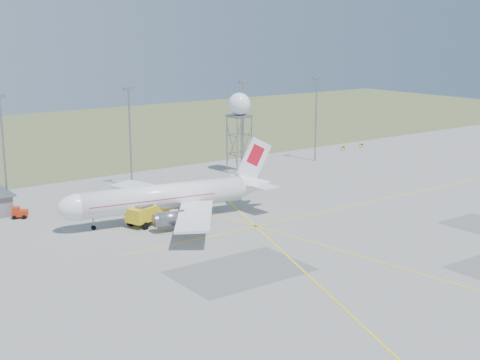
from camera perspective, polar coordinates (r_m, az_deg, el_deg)
ground at (r=93.60m, az=15.67°, el=-7.54°), size 400.00×400.00×0.00m
grass_strip at (r=208.11m, az=-16.07°, el=3.53°), size 400.00×120.00×0.03m
mast_a at (r=125.97m, az=-19.56°, el=3.06°), size 2.20×0.50×20.50m
mast_b at (r=135.07m, az=-9.37°, el=4.24°), size 2.20×0.50×20.50m
mast_c at (r=149.62m, az=0.26°, el=5.24°), size 2.20×0.50×20.50m
mast_d at (r=163.53m, az=6.51°, el=5.80°), size 2.20×0.50×20.50m
taxi_sign_near at (r=180.15m, az=8.80°, el=2.78°), size 1.60×0.17×1.20m
taxi_sign_far at (r=185.10m, az=10.34°, el=2.99°), size 1.60×0.17×1.20m
airliner_main at (r=113.32m, az=-6.30°, el=-1.45°), size 38.51×37.05×13.13m
radar_tower at (r=149.14m, az=-0.06°, el=4.44°), size 4.97×4.97×17.98m
fire_truck at (r=112.68m, az=-7.44°, el=-2.71°), size 10.12×6.26×3.84m
baggage_tug at (r=120.73m, az=-18.29°, el=-2.76°), size 2.99×2.87×1.95m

